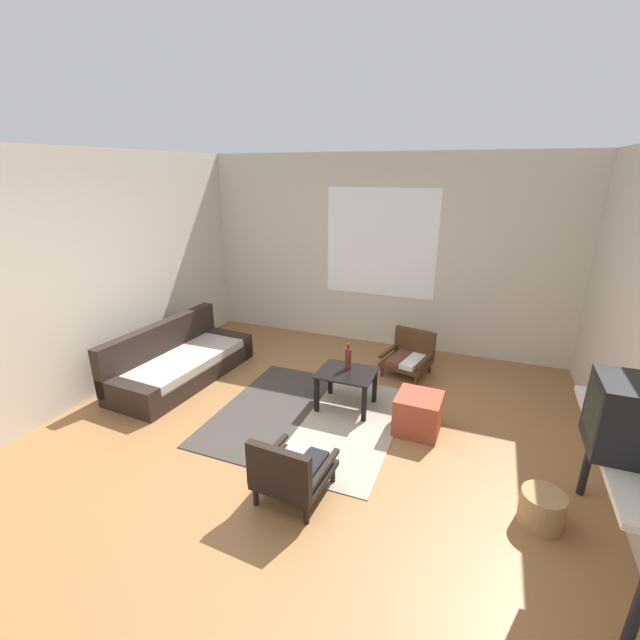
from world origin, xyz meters
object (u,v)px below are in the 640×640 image
object	(u,v)px
coffee_table	(347,379)
clay_vase	(621,400)
couch	(179,363)
ottoman_orange	(418,413)
wicker_basket	(542,509)
glass_bottle	(348,358)
armchair_by_window	(409,355)
console_shelf	(624,461)
armchair_striped_foreground	(290,471)

from	to	relation	value
coffee_table	clay_vase	xyz separation A→B (m)	(2.18, -0.92, 0.71)
couch	clay_vase	world-z (taller)	clay_vase
ottoman_orange	wicker_basket	distance (m)	1.36
coffee_table	glass_bottle	world-z (taller)	glass_bottle
armchair_by_window	clay_vase	xyz separation A→B (m)	(1.71, -2.05, 0.81)
couch	clay_vase	distance (m)	4.49
armchair_by_window	wicker_basket	bearing A→B (deg)	-57.36
couch	glass_bottle	bearing A→B (deg)	4.76
console_shelf	armchair_by_window	bearing A→B (deg)	125.93
armchair_by_window	ottoman_orange	world-z (taller)	armchair_by_window
console_shelf	clay_vase	bearing A→B (deg)	90.00
glass_bottle	armchair_by_window	bearing A→B (deg)	65.11
couch	armchair_by_window	size ratio (longest dim) A/B	2.99
coffee_table	wicker_basket	bearing A→B (deg)	-29.15
glass_bottle	wicker_basket	xyz separation A→B (m)	(1.86, -1.11, -0.42)
armchair_by_window	clay_vase	bearing A→B (deg)	-50.06
armchair_by_window	wicker_basket	distance (m)	2.56
clay_vase	glass_bottle	world-z (taller)	clay_vase
couch	armchair_striped_foreground	size ratio (longest dim) A/B	3.19
coffee_table	armchair_striped_foreground	bearing A→B (deg)	-88.52
ottoman_orange	wicker_basket	bearing A→B (deg)	-39.76
couch	glass_bottle	distance (m)	2.17
couch	armchair_by_window	bearing A→B (deg)	24.96
coffee_table	armchair_striped_foreground	world-z (taller)	armchair_striped_foreground
console_shelf	wicker_basket	size ratio (longest dim) A/B	4.70
wicker_basket	armchair_by_window	bearing A→B (deg)	122.64
couch	wicker_basket	xyz separation A→B (m)	(4.00, -0.93, -0.08)
armchair_striped_foreground	ottoman_orange	bearing A→B (deg)	60.12
glass_bottle	couch	bearing A→B (deg)	-175.24
clay_vase	armchair_striped_foreground	bearing A→B (deg)	-165.18
coffee_table	couch	bearing A→B (deg)	-177.35
coffee_table	wicker_basket	world-z (taller)	coffee_table
armchair_by_window	wicker_basket	world-z (taller)	armchair_by_window
couch	armchair_by_window	world-z (taller)	couch
armchair_striped_foreground	wicker_basket	distance (m)	1.87
clay_vase	wicker_basket	distance (m)	0.98
ottoman_orange	clay_vase	bearing A→B (deg)	-28.94
couch	wicker_basket	world-z (taller)	couch
armchair_striped_foreground	ottoman_orange	world-z (taller)	armchair_striped_foreground
wicker_basket	glass_bottle	bearing A→B (deg)	149.20
couch	armchair_striped_foreground	xyz separation A→B (m)	(2.19, -1.39, 0.06)
console_shelf	wicker_basket	world-z (taller)	console_shelf
wicker_basket	ottoman_orange	bearing A→B (deg)	140.24
ottoman_orange	wicker_basket	world-z (taller)	ottoman_orange
couch	ottoman_orange	distance (m)	2.96
armchair_striped_foreground	console_shelf	bearing A→B (deg)	6.63
armchair_striped_foreground	ottoman_orange	distance (m)	1.54
ottoman_orange	clay_vase	xyz separation A→B (m)	(1.38, -0.76, 0.85)
armchair_striped_foreground	clay_vase	distance (m)	2.35
couch	coffee_table	size ratio (longest dim) A/B	3.18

